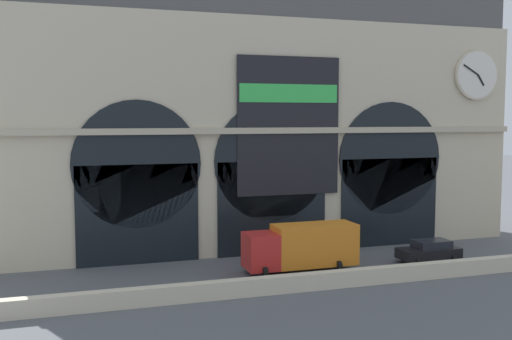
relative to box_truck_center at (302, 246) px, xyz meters
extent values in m
plane|color=#54565B|center=(-0.13, 0.48, -1.70)|extent=(200.00, 200.00, 0.00)
cube|color=beige|center=(-0.13, -4.04, -1.20)|extent=(90.00, 0.70, 1.00)
cube|color=beige|center=(-0.13, 8.34, 7.03)|extent=(41.33, 5.71, 17.47)
cube|color=black|center=(-9.98, 5.43, 1.77)|extent=(8.41, 0.20, 6.94)
cylinder|color=black|center=(-9.98, 5.43, 5.24)|extent=(8.86, 0.20, 8.86)
cube|color=black|center=(-0.13, 5.43, 1.77)|extent=(8.41, 0.20, 6.94)
cylinder|color=black|center=(-0.13, 5.43, 5.24)|extent=(8.86, 0.20, 8.86)
cube|color=black|center=(9.71, 5.43, 1.77)|extent=(8.41, 0.20, 6.94)
cylinder|color=black|center=(9.71, 5.43, 5.24)|extent=(8.86, 0.20, 8.86)
cylinder|color=beige|center=(17.50, 5.33, 11.92)|extent=(4.09, 0.25, 4.09)
cylinder|color=silver|center=(17.50, 5.21, 11.92)|extent=(3.79, 0.06, 3.79)
cube|color=black|center=(17.80, 5.15, 11.49)|extent=(0.73, 0.04, 0.95)
cube|color=black|center=(16.79, 5.13, 12.30)|extent=(1.47, 0.04, 0.88)
cube|color=black|center=(1.09, 5.31, 7.81)|extent=(7.96, 0.12, 10.20)
cube|color=green|center=(1.09, 5.23, 10.22)|extent=(7.64, 0.04, 1.34)
cube|color=#B6AB91|center=(-0.13, 5.33, 7.50)|extent=(41.33, 0.50, 0.44)
cube|color=red|center=(-2.86, 0.00, -0.13)|extent=(2.00, 2.30, 2.30)
cube|color=orange|center=(0.89, 0.00, 0.07)|extent=(5.50, 2.30, 2.70)
cylinder|color=black|center=(-2.96, -1.03, -1.28)|extent=(0.28, 0.84, 0.84)
cylinder|color=black|center=(-2.96, 1.04, -1.28)|extent=(0.28, 0.84, 0.84)
cylinder|color=black|center=(2.14, -1.03, -1.28)|extent=(0.28, 0.84, 0.84)
cylinder|color=black|center=(2.14, 1.04, -1.28)|extent=(0.28, 0.84, 0.84)
cube|color=black|center=(9.49, -0.33, -1.05)|extent=(4.40, 1.80, 0.70)
cube|color=black|center=(9.71, -0.33, -0.43)|extent=(2.46, 1.62, 0.55)
cylinder|color=black|center=(8.04, -1.14, -1.40)|extent=(0.28, 0.60, 0.60)
cylinder|color=black|center=(8.04, 0.48, -1.40)|extent=(0.28, 0.60, 0.60)
cylinder|color=black|center=(10.95, -1.14, -1.40)|extent=(0.28, 0.60, 0.60)
cylinder|color=black|center=(10.95, 0.48, -1.40)|extent=(0.28, 0.60, 0.60)
camera|label=1|loc=(-14.71, -35.63, 8.44)|focal=41.64mm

